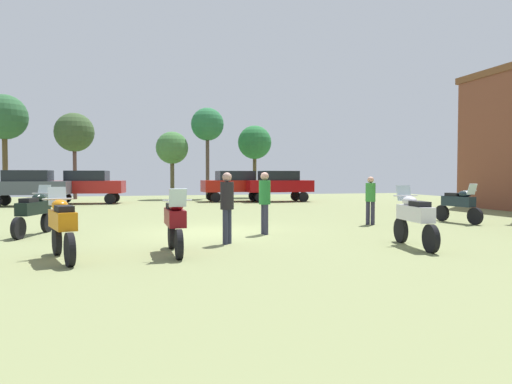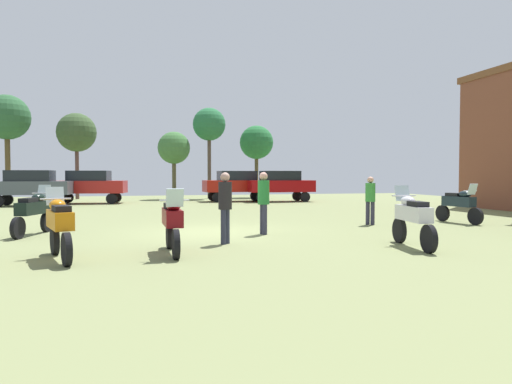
# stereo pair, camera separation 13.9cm
# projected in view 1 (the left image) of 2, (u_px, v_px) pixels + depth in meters

# --- Properties ---
(ground_plane) EXTENTS (44.00, 52.00, 0.02)m
(ground_plane) POSITION_uv_depth(u_px,v_px,m) (213.00, 232.00, 14.24)
(ground_plane) COLOR #798151
(motorcycle_1) EXTENTS (0.82, 2.17, 1.45)m
(motorcycle_1) POSITION_uv_depth(u_px,v_px,m) (34.00, 211.00, 13.35)
(motorcycle_1) COLOR black
(motorcycle_1) RESTS_ON ground
(motorcycle_3) EXTENTS (0.62, 2.12, 1.46)m
(motorcycle_3) POSITION_uv_depth(u_px,v_px,m) (175.00, 222.00, 10.25)
(motorcycle_3) COLOR black
(motorcycle_3) RESTS_ON ground
(motorcycle_5) EXTENTS (0.83, 2.10, 1.49)m
(motorcycle_5) POSITION_uv_depth(u_px,v_px,m) (62.00, 225.00, 9.49)
(motorcycle_5) COLOR black
(motorcycle_5) RESTS_ON ground
(motorcycle_6) EXTENTS (0.65, 2.22, 1.48)m
(motorcycle_6) POSITION_uv_depth(u_px,v_px,m) (414.00, 217.00, 11.19)
(motorcycle_6) COLOR black
(motorcycle_6) RESTS_ON ground
(motorcycle_7) EXTENTS (0.67, 2.09, 1.44)m
(motorcycle_7) POSITION_uv_depth(u_px,v_px,m) (459.00, 204.00, 16.88)
(motorcycle_7) COLOR black
(motorcycle_7) RESTS_ON ground
(car_1) EXTENTS (4.38, 2.00, 2.00)m
(car_1) POSITION_uv_depth(u_px,v_px,m) (235.00, 184.00, 30.65)
(car_1) COLOR black
(car_1) RESTS_ON ground
(car_2) EXTENTS (4.50, 2.36, 2.00)m
(car_2) POSITION_uv_depth(u_px,v_px,m) (87.00, 184.00, 28.30)
(car_2) COLOR black
(car_2) RESTS_ON ground
(car_3) EXTENTS (4.36, 1.94, 2.00)m
(car_3) POSITION_uv_depth(u_px,v_px,m) (278.00, 184.00, 30.34)
(car_3) COLOR black
(car_3) RESTS_ON ground
(car_4) EXTENTS (4.40, 2.05, 2.00)m
(car_4) POSITION_uv_depth(u_px,v_px,m) (28.00, 185.00, 26.11)
(car_4) COLOR black
(car_4) RESTS_ON ground
(person_1) EXTENTS (0.39, 0.39, 1.82)m
(person_1) POSITION_uv_depth(u_px,v_px,m) (265.00, 198.00, 13.61)
(person_1) COLOR #313145
(person_1) RESTS_ON ground
(person_2) EXTENTS (0.48, 0.48, 1.81)m
(person_2) POSITION_uv_depth(u_px,v_px,m) (227.00, 202.00, 11.71)
(person_2) COLOR #2C2F44
(person_2) RESTS_ON ground
(person_3) EXTENTS (0.48, 0.48, 1.68)m
(person_3) POSITION_uv_depth(u_px,v_px,m) (370.00, 197.00, 16.24)
(person_3) COLOR #2E2C3E
(person_3) RESTS_ON ground
(tree_1) EXTENTS (2.31, 2.31, 4.84)m
(tree_1) POSITION_uv_depth(u_px,v_px,m) (172.00, 148.00, 33.37)
(tree_1) COLOR #4E4A2F
(tree_1) RESTS_ON ground
(tree_3) EXTENTS (3.04, 3.04, 7.18)m
(tree_3) POSITION_uv_depth(u_px,v_px,m) (4.00, 118.00, 31.50)
(tree_3) COLOR brown
(tree_3) RESTS_ON ground
(tree_4) EXTENTS (2.60, 2.60, 5.57)m
(tree_4) POSITION_uv_depth(u_px,v_px,m) (255.00, 143.00, 36.14)
(tree_4) COLOR #4E4429
(tree_4) RESTS_ON ground
(tree_6) EXTENTS (2.77, 2.77, 6.17)m
(tree_6) POSITION_uv_depth(u_px,v_px,m) (74.00, 133.00, 33.25)
(tree_6) COLOR brown
(tree_6) RESTS_ON ground
(tree_7) EXTENTS (2.40, 2.40, 6.65)m
(tree_7) POSITION_uv_depth(u_px,v_px,m) (207.00, 125.00, 34.10)
(tree_7) COLOR #4E4137
(tree_7) RESTS_ON ground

